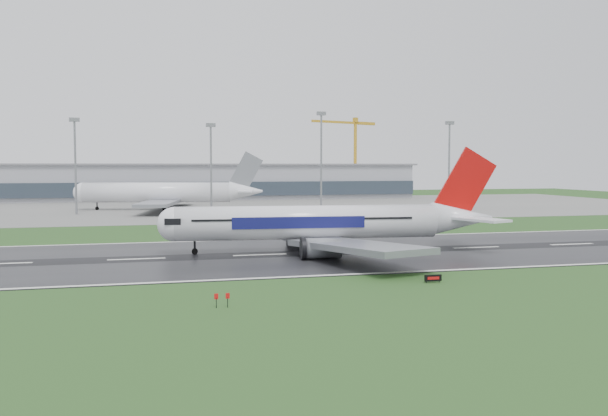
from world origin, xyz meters
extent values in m
plane|color=#1F4419|center=(0.00, 0.00, 0.00)|extent=(520.00, 520.00, 0.00)
cube|color=black|center=(0.00, 0.00, 0.05)|extent=(400.00, 45.00, 0.10)
cube|color=slate|center=(0.00, 125.00, 0.04)|extent=(400.00, 130.00, 0.08)
cube|color=gray|center=(0.00, 185.00, 7.50)|extent=(240.00, 36.00, 15.00)
cylinder|color=gray|center=(-19.21, 100.00, 14.11)|extent=(0.64, 0.64, 28.21)
cylinder|color=gray|center=(21.73, 100.00, 13.60)|extent=(0.64, 0.64, 27.19)
cylinder|color=gray|center=(58.16, 100.00, 15.78)|extent=(0.64, 0.64, 31.56)
cylinder|color=gray|center=(104.57, 100.00, 14.60)|extent=(0.64, 0.64, 29.20)
camera|label=1|loc=(1.85, -104.40, 15.06)|focal=37.64mm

